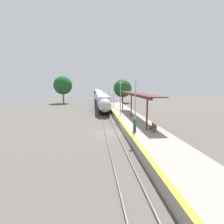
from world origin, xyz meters
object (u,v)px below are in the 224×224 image
object	(u,v)px
railway_signal	(95,98)
lamppost_mid	(120,97)
lamppost_near	(135,103)
person_waiting	(135,124)
train	(99,95)
platform_bench	(153,127)
lamppost_farthest	(109,92)
lamppost_far	(113,94)

from	to	relation	value
railway_signal	lamppost_mid	bearing A→B (deg)	-74.45
lamppost_near	lamppost_mid	size ratio (longest dim) A/B	1.00
lamppost_near	person_waiting	bearing A→B (deg)	-134.47
train	platform_bench	xyz separation A→B (m)	(4.58, -59.63, -0.77)
train	lamppost_near	distance (m)	59.66
train	lamppost_farthest	size ratio (longest dim) A/B	15.68
lamppost_near	lamppost_far	size ratio (longest dim) A/B	1.00
platform_bench	person_waiting	xyz separation A→B (m)	(-2.16, 0.02, 0.37)
lamppost_near	railway_signal	bearing A→B (deg)	99.32
platform_bench	lamppost_farthest	world-z (taller)	lamppost_farthest
lamppost_far	lamppost_farthest	xyz separation A→B (m)	(0.00, 11.14, 0.00)
train	railway_signal	size ratio (longest dim) A/B	19.29
person_waiting	lamppost_mid	size ratio (longest dim) A/B	0.28
railway_signal	lamppost_near	distance (m)	27.58
person_waiting	lamppost_near	xyz separation A→B (m)	(0.03, 0.03, 2.47)
train	lamppost_far	xyz separation A→B (m)	(2.46, -37.29, 2.08)
lamppost_near	lamppost_mid	distance (m)	11.14
person_waiting	railway_signal	size ratio (longest dim) A/B	0.35
railway_signal	lamppost_far	bearing A→B (deg)	-47.65
person_waiting	lamppost_far	bearing A→B (deg)	89.91
platform_bench	lamppost_near	xyz separation A→B (m)	(-2.13, 0.05, 2.85)
lamppost_mid	platform_bench	bearing A→B (deg)	-79.24
platform_bench	lamppost_near	size ratio (longest dim) A/B	0.28
train	lamppost_farthest	bearing A→B (deg)	-84.63
person_waiting	lamppost_farthest	xyz separation A→B (m)	(0.03, 33.47, 2.47)
lamppost_mid	lamppost_far	xyz separation A→B (m)	(0.00, 11.14, 0.00)
lamppost_mid	lamppost_far	distance (m)	11.14
lamppost_near	lamppost_far	distance (m)	22.29
lamppost_mid	lamppost_farthest	distance (m)	22.29
person_waiting	railway_signal	xyz separation A→B (m)	(-4.43, 27.22, 1.06)
train	lamppost_far	bearing A→B (deg)	-86.23
lamppost_far	train	bearing A→B (deg)	93.77
train	lamppost_mid	size ratio (longest dim) A/B	15.68
person_waiting	lamppost_mid	xyz separation A→B (m)	(0.03, 11.18, 2.47)
train	lamppost_far	size ratio (longest dim) A/B	15.68
platform_bench	person_waiting	world-z (taller)	person_waiting
person_waiting	lamppost_mid	bearing A→B (deg)	89.83
person_waiting	lamppost_far	size ratio (longest dim) A/B	0.28
person_waiting	lamppost_near	size ratio (longest dim) A/B	0.28
railway_signal	lamppost_mid	world-z (taller)	lamppost_mid
lamppost_far	person_waiting	bearing A→B (deg)	-90.09
platform_bench	lamppost_farthest	bearing A→B (deg)	93.63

